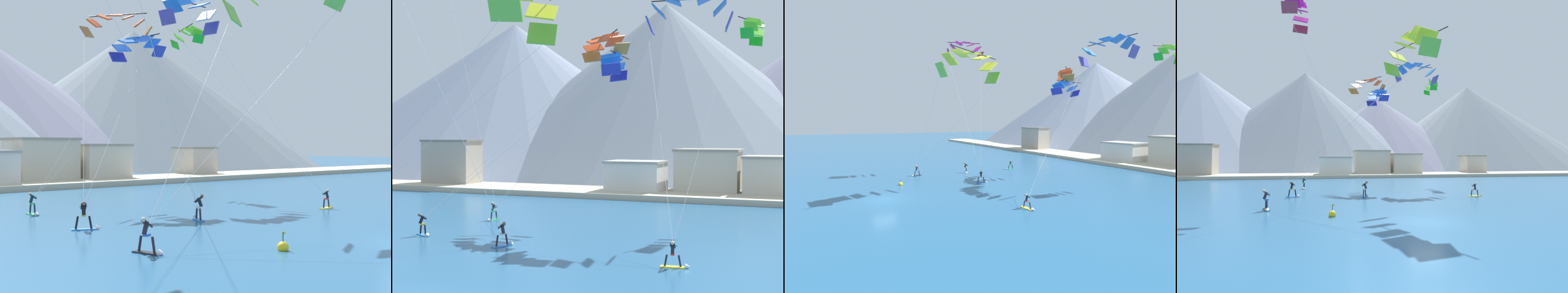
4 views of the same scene
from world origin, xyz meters
The scene contains 16 objects.
kitesurfer_near_lead centered at (-9.48, 23.57, 0.50)m, with size 0.59×1.75×1.73m.
kitesurfer_near_trail centered at (10.23, 12.16, 0.44)m, with size 1.78×0.64×1.64m.
kitesurfer_far_left centered at (-2.24, 13.78, 0.58)m, with size 1.07×1.75×1.82m.
kitesurfer_far_right centered at (-10.08, 14.88, 0.57)m, with size 1.74×1.13×1.81m.
parafoil_kite_near_lead centered at (1.28, 26.05, 13.88)m, with size 12.05×5.81×13.49m.
parafoil_kite_near_trail centered at (7.87, 26.33, 18.12)m, with size 7.26×15.47×18.07m.
parafoil_kite_mid_center centered at (1.89, 9.83, 15.65)m, with size 15.98×8.77×15.66m.
parafoil_kite_far_right centered at (-0.08, 27.15, 15.85)m, with size 13.01×14.85×15.51m.
parafoil_kite_distant_high_outer centered at (12.49, 32.19, 17.33)m, with size 2.00×5.20×2.12m.
shoreline_strip centered at (0.00, 48.12, 0.35)m, with size 180.00×10.00×0.70m, color beige.
shore_building_harbour_front centered at (12.95, 51.48, 2.66)m, with size 7.02×6.26×5.30m.
shore_building_promenade_mid centered at (-3.99, 49.51, 2.27)m, with size 7.37×5.83×4.52m.
shore_building_quay_east centered at (4.90, 52.88, 3.05)m, with size 8.24×6.95×6.08m.
shore_building_old_town centered at (-33.53, 49.97, 3.64)m, with size 8.51×4.53×7.25m.
mountain_peak_central_summit centered at (-51.95, 100.69, 18.02)m, with size 102.32×102.32×36.03m.
mountain_peak_east_shoulder centered at (-13.40, 102.05, 18.91)m, with size 94.80×94.80×37.82m.
Camera 2 is at (17.48, -18.62, 7.49)m, focal length 50.00 mm.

